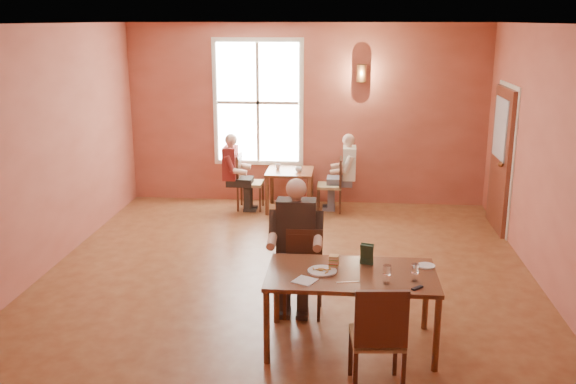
# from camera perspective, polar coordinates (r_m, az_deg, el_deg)

# --- Properties ---
(ground) EXTENTS (6.00, 7.00, 0.01)m
(ground) POSITION_cam_1_polar(r_m,az_deg,el_deg) (7.81, -0.13, -7.84)
(ground) COLOR brown
(ground) RESTS_ON ground
(wall_back) EXTENTS (6.00, 0.04, 3.00)m
(wall_back) POSITION_cam_1_polar(r_m,az_deg,el_deg) (10.79, 1.60, 6.88)
(wall_back) COLOR brown
(wall_back) RESTS_ON ground
(wall_front) EXTENTS (6.00, 0.04, 3.00)m
(wall_front) POSITION_cam_1_polar(r_m,az_deg,el_deg) (4.03, -4.82, -7.52)
(wall_front) COLOR brown
(wall_front) RESTS_ON ground
(wall_left) EXTENTS (0.04, 7.00, 3.00)m
(wall_left) POSITION_cam_1_polar(r_m,az_deg,el_deg) (8.19, -21.55, 3.17)
(wall_left) COLOR brown
(wall_left) RESTS_ON ground
(wall_right) EXTENTS (0.04, 7.00, 3.00)m
(wall_right) POSITION_cam_1_polar(r_m,az_deg,el_deg) (7.69, 22.74, 2.32)
(wall_right) COLOR brown
(wall_right) RESTS_ON ground
(ceiling) EXTENTS (6.00, 7.00, 0.04)m
(ceiling) POSITION_cam_1_polar(r_m,az_deg,el_deg) (7.19, -0.15, 14.74)
(ceiling) COLOR white
(ceiling) RESTS_ON wall_back
(window) EXTENTS (1.36, 0.10, 1.96)m
(window) POSITION_cam_1_polar(r_m,az_deg,el_deg) (10.80, -2.69, 7.94)
(window) COLOR white
(window) RESTS_ON wall_back
(door) EXTENTS (0.12, 1.04, 2.10)m
(door) POSITION_cam_1_polar(r_m,az_deg,el_deg) (9.93, 18.32, 2.75)
(door) COLOR maroon
(door) RESTS_ON ground
(wall_sconce) EXTENTS (0.16, 0.16, 0.28)m
(wall_sconce) POSITION_cam_1_polar(r_m,az_deg,el_deg) (10.60, 6.54, 10.44)
(wall_sconce) COLOR brown
(wall_sconce) RESTS_ON wall_back
(main_table) EXTENTS (1.59, 0.90, 0.75)m
(main_table) POSITION_cam_1_polar(r_m,az_deg,el_deg) (6.24, 5.58, -10.33)
(main_table) COLOR brown
(main_table) RESTS_ON ground
(chair_diner_main) EXTENTS (0.39, 0.39, 0.89)m
(chair_diner_main) POSITION_cam_1_polar(r_m,az_deg,el_deg) (6.82, 1.34, -7.33)
(chair_diner_main) COLOR #3C2211
(chair_diner_main) RESTS_ON ground
(diner_main) EXTENTS (0.55, 0.55, 1.37)m
(diner_main) POSITION_cam_1_polar(r_m,az_deg,el_deg) (6.70, 1.34, -5.52)
(diner_main) COLOR #2E2017
(diner_main) RESTS_ON ground
(chair_empty) EXTENTS (0.47, 0.47, 0.98)m
(chair_empty) POSITION_cam_1_polar(r_m,az_deg,el_deg) (5.55, 7.92, -12.49)
(chair_empty) COLOR #46280F
(chair_empty) RESTS_ON ground
(plate_food) EXTENTS (0.36, 0.36, 0.04)m
(plate_food) POSITION_cam_1_polar(r_m,az_deg,el_deg) (6.08, 3.06, -6.96)
(plate_food) COLOR silver
(plate_food) RESTS_ON main_table
(sandwich) EXTENTS (0.10, 0.10, 0.11)m
(sandwich) POSITION_cam_1_polar(r_m,az_deg,el_deg) (6.17, 4.09, -6.28)
(sandwich) COLOR #D9B974
(sandwich) RESTS_ON main_table
(goblet_b) EXTENTS (0.07, 0.07, 0.18)m
(goblet_b) POSITION_cam_1_polar(r_m,az_deg,el_deg) (5.96, 11.22, -6.98)
(goblet_b) COLOR white
(goblet_b) RESTS_ON main_table
(goblet_c) EXTENTS (0.09, 0.09, 0.19)m
(goblet_c) POSITION_cam_1_polar(r_m,az_deg,el_deg) (5.87, 8.80, -7.18)
(goblet_c) COLOR white
(goblet_c) RESTS_ON main_table
(menu_stand) EXTENTS (0.14, 0.10, 0.21)m
(menu_stand) POSITION_cam_1_polar(r_m,az_deg,el_deg) (6.27, 7.02, -5.51)
(menu_stand) COLOR #26422D
(menu_stand) RESTS_ON main_table
(knife) EXTENTS (0.21, 0.06, 0.00)m
(knife) POSITION_cam_1_polar(r_m,az_deg,el_deg) (5.88, 5.33, -7.97)
(knife) COLOR silver
(knife) RESTS_ON main_table
(napkin) EXTENTS (0.25, 0.25, 0.01)m
(napkin) POSITION_cam_1_polar(r_m,az_deg,el_deg) (5.88, 1.51, -7.88)
(napkin) COLOR white
(napkin) RESTS_ON main_table
(side_plate) EXTENTS (0.18, 0.18, 0.01)m
(side_plate) POSITION_cam_1_polar(r_m,az_deg,el_deg) (6.35, 12.17, -6.43)
(side_plate) COLOR silver
(side_plate) RESTS_ON main_table
(sunglasses) EXTENTS (0.11, 0.11, 0.01)m
(sunglasses) POSITION_cam_1_polar(r_m,az_deg,el_deg) (5.83, 11.42, -8.35)
(sunglasses) COLOR black
(sunglasses) RESTS_ON main_table
(second_table) EXTENTS (0.75, 0.75, 0.66)m
(second_table) POSITION_cam_1_polar(r_m,az_deg,el_deg) (10.52, 0.16, 0.17)
(second_table) COLOR brown
(second_table) RESTS_ON ground
(chair_diner_white) EXTENTS (0.39, 0.39, 0.88)m
(chair_diner_white) POSITION_cam_1_polar(r_m,az_deg,el_deg) (10.46, 3.71, 0.67)
(chair_diner_white) COLOR #3D2410
(chair_diner_white) RESTS_ON ground
(diner_white) EXTENTS (0.49, 0.49, 1.22)m
(diner_white) POSITION_cam_1_polar(r_m,az_deg,el_deg) (10.42, 3.89, 1.57)
(diner_white) COLOR white
(diner_white) RESTS_ON ground
(chair_diner_maroon) EXTENTS (0.40, 0.40, 0.91)m
(chair_diner_maroon) POSITION_cam_1_polar(r_m,az_deg,el_deg) (10.57, -3.35, 0.90)
(chair_diner_maroon) COLOR #593716
(chair_diner_maroon) RESTS_ON ground
(diner_maroon) EXTENTS (0.49, 0.49, 1.22)m
(diner_maroon) POSITION_cam_1_polar(r_m,az_deg,el_deg) (10.54, -3.53, 1.73)
(diner_maroon) COLOR #50151A
(diner_maroon) RESTS_ON ground
(cup_a) EXTENTS (0.13, 0.13, 0.09)m
(cup_a) POSITION_cam_1_polar(r_m,az_deg,el_deg) (10.33, 0.95, 2.02)
(cup_a) COLOR white
(cup_a) RESTS_ON second_table
(cup_b) EXTENTS (0.09, 0.09, 0.08)m
(cup_b) POSITION_cam_1_polar(r_m,az_deg,el_deg) (10.56, -0.90, 2.30)
(cup_b) COLOR white
(cup_b) RESTS_ON second_table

